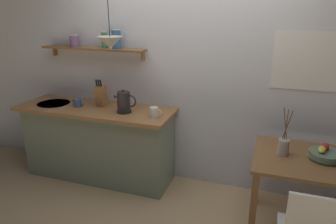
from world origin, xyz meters
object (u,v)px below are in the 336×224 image
Objects in this scene: coffee_mug_spare at (154,112)px; pendant_lamp at (110,42)px; fruit_bowl at (325,154)px; twig_vase at (283,146)px; coffee_mug_by_sink at (77,102)px; electric_kettle at (124,102)px; dining_table at (308,171)px; knife_block at (101,96)px.

coffee_mug_spare is 0.83m from pendant_lamp.
fruit_bowl is 0.34m from twig_vase.
coffee_mug_by_sink is 0.87m from pendant_lamp.
pendant_lamp reaches higher than coffee_mug_by_sink.
twig_vase is 1.92m from pendant_lamp.
electric_kettle is 0.65m from pendant_lamp.
dining_table is 6.88× the size of coffee_mug_by_sink.
coffee_mug_by_sink is at bearing 176.15° from coffee_mug_spare.
coffee_mug_spare is at bearing 1.84° from pendant_lamp.
twig_vase is 3.19× the size of coffee_mug_by_sink.
electric_kettle is at bearing 172.37° from coffee_mug_spare.
fruit_bowl reaches higher than dining_table.
twig_vase is at bearing -7.06° from coffee_mug_spare.
pendant_lamp is (-2.07, 0.12, 0.85)m from fruit_bowl.
electric_kettle reaches higher than coffee_mug_spare.
electric_kettle reaches higher than dining_table.
pendant_lamp is at bearing -178.16° from coffee_mug_spare.
electric_kettle is (-1.98, 0.18, 0.22)m from fruit_bowl.
pendant_lamp reaches higher than knife_block.
twig_vase is 1.29m from coffee_mug_spare.
pendant_lamp is at bearing 175.44° from dining_table.
twig_vase is 3.23× the size of coffee_mug_spare.
electric_kettle is 0.37m from knife_block.
coffee_mug_spare is (-1.50, 0.17, 0.32)m from dining_table.
twig_vase reaches higher than coffee_mug_by_sink.
coffee_mug_spare is at bearing -3.85° from coffee_mug_by_sink.
dining_table is 3.36× the size of fruit_bowl.
electric_kettle is at bearing 173.27° from dining_table.
fruit_bowl is 2.08× the size of coffee_mug_spare.
twig_vase reaches higher than dining_table.
dining_table is at bearing -6.51° from coffee_mug_spare.
coffee_mug_spare reaches higher than fruit_bowl.
knife_block reaches higher than dining_table.
fruit_bowl is 2.60m from coffee_mug_by_sink.
coffee_mug_by_sink is 1.01× the size of coffee_mug_spare.
electric_kettle is (-1.64, 0.21, 0.18)m from twig_vase.
coffee_mug_by_sink is (-0.26, -0.10, -0.08)m from knife_block.
coffee_mug_spare is (0.72, -0.16, -0.07)m from knife_block.
twig_vase reaches higher than electric_kettle.
twig_vase is 2.02m from knife_block.
dining_table is 1.54m from coffee_mug_spare.
coffee_mug_by_sink is at bearing 175.68° from fruit_bowl.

